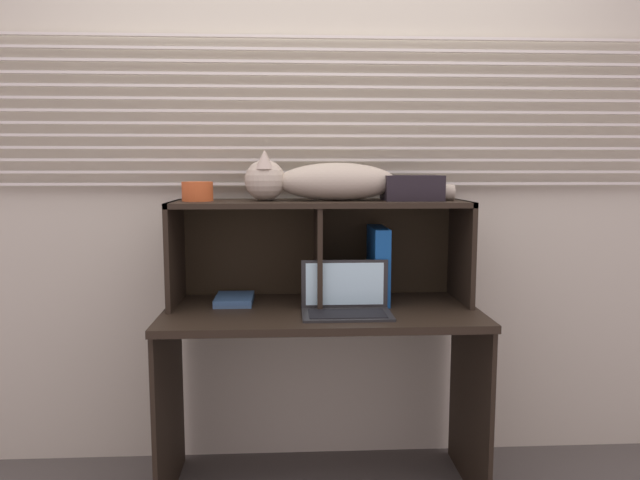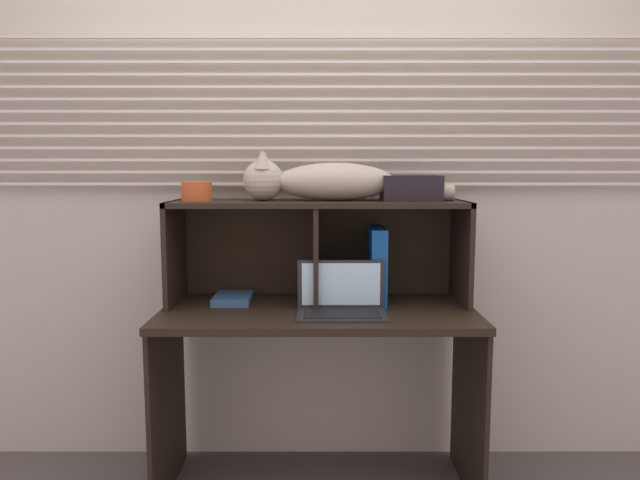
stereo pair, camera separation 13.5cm
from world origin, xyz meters
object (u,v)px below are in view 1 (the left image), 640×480
object	(u,v)px
laptop	(346,303)
cat	(323,181)
book_stack	(234,299)
storage_box	(412,188)
small_basket	(198,191)
binder_upright	(378,264)

from	to	relation	value
laptop	cat	bearing A→B (deg)	110.75
book_stack	storage_box	distance (m)	0.88
book_stack	small_basket	world-z (taller)	small_basket
small_basket	storage_box	distance (m)	0.88
laptop	binder_upright	distance (m)	0.28
small_basket	storage_box	bearing A→B (deg)	0.00
cat	book_stack	size ratio (longest dim) A/B	4.16
storage_box	small_basket	bearing A→B (deg)	180.00
laptop	binder_upright	xyz separation A→B (m)	(0.15, 0.20, 0.11)
cat	storage_box	bearing A→B (deg)	0.00
book_stack	cat	bearing A→B (deg)	0.13
cat	storage_box	size ratio (longest dim) A/B	3.64
book_stack	storage_box	world-z (taller)	storage_box
laptop	storage_box	xyz separation A→B (m)	(0.29, 0.20, 0.44)
laptop	book_stack	xyz separation A→B (m)	(-0.45, 0.20, -0.03)
small_basket	laptop	bearing A→B (deg)	-18.97
binder_upright	cat	bearing A→B (deg)	180.00
cat	book_stack	bearing A→B (deg)	-179.87
laptop	storage_box	distance (m)	0.56
laptop	storage_box	bearing A→B (deg)	34.92
cat	small_basket	xyz separation A→B (m)	(-0.51, 0.00, -0.04)
cat	small_basket	bearing A→B (deg)	180.00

